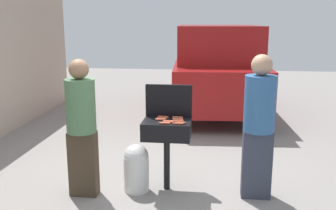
{
  "coord_description": "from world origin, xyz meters",
  "views": [
    {
      "loc": [
        0.77,
        -4.72,
        2.14
      ],
      "look_at": [
        0.18,
        0.33,
        1.0
      ],
      "focal_mm": 40.7,
      "sensor_mm": 36.0,
      "label": 1
    }
  ],
  "objects_px": {
    "hot_dog_0": "(162,118)",
    "person_right": "(259,122)",
    "hot_dog_3": "(163,117)",
    "propane_tank": "(136,167)",
    "hot_dog_10": "(178,118)",
    "hot_dog_9": "(180,123)",
    "person_left": "(81,123)",
    "hot_dog_1": "(168,122)",
    "hot_dog_6": "(168,121)",
    "hot_dog_5": "(165,123)",
    "parked_minivan": "(217,69)",
    "hot_dog_7": "(178,124)",
    "hot_dog_8": "(160,119)",
    "hot_dog_2": "(178,121)",
    "hot_dog_4": "(178,120)",
    "bbq_grill": "(167,132)"
  },
  "relations": [
    {
      "from": "hot_dog_0",
      "to": "person_right",
      "type": "height_order",
      "value": "person_right"
    },
    {
      "from": "hot_dog_3",
      "to": "propane_tank",
      "type": "height_order",
      "value": "hot_dog_3"
    },
    {
      "from": "propane_tank",
      "to": "hot_dog_10",
      "type": "bearing_deg",
      "value": 24.54
    },
    {
      "from": "hot_dog_9",
      "to": "person_left",
      "type": "distance_m",
      "value": 1.19
    },
    {
      "from": "hot_dog_3",
      "to": "person_right",
      "type": "xyz_separation_m",
      "value": [
        1.17,
        -0.23,
        0.03
      ]
    },
    {
      "from": "hot_dog_1",
      "to": "hot_dog_6",
      "type": "height_order",
      "value": "same"
    },
    {
      "from": "hot_dog_5",
      "to": "hot_dog_0",
      "type": "bearing_deg",
      "value": 104.82
    },
    {
      "from": "hot_dog_5",
      "to": "hot_dog_10",
      "type": "distance_m",
      "value": 0.32
    },
    {
      "from": "hot_dog_3",
      "to": "person_left",
      "type": "relative_size",
      "value": 0.08
    },
    {
      "from": "hot_dog_5",
      "to": "parked_minivan",
      "type": "relative_size",
      "value": 0.03
    },
    {
      "from": "person_left",
      "to": "parked_minivan",
      "type": "distance_m",
      "value": 4.99
    },
    {
      "from": "hot_dog_7",
      "to": "propane_tank",
      "type": "distance_m",
      "value": 0.81
    },
    {
      "from": "hot_dog_5",
      "to": "hot_dog_9",
      "type": "xyz_separation_m",
      "value": [
        0.19,
        0.04,
        0.0
      ]
    },
    {
      "from": "hot_dog_7",
      "to": "hot_dog_8",
      "type": "bearing_deg",
      "value": 144.25
    },
    {
      "from": "hot_dog_2",
      "to": "hot_dog_7",
      "type": "height_order",
      "value": "same"
    },
    {
      "from": "hot_dog_2",
      "to": "hot_dog_4",
      "type": "distance_m",
      "value": 0.08
    },
    {
      "from": "hot_dog_7",
      "to": "hot_dog_9",
      "type": "bearing_deg",
      "value": 60.27
    },
    {
      "from": "hot_dog_5",
      "to": "hot_dog_8",
      "type": "xyz_separation_m",
      "value": [
        -0.07,
        0.17,
        0.0
      ]
    },
    {
      "from": "bbq_grill",
      "to": "hot_dog_5",
      "type": "distance_m",
      "value": 0.22
    },
    {
      "from": "hot_dog_7",
      "to": "person_left",
      "type": "height_order",
      "value": "person_left"
    },
    {
      "from": "hot_dog_1",
      "to": "parked_minivan",
      "type": "xyz_separation_m",
      "value": [
        0.62,
        4.54,
        0.1
      ]
    },
    {
      "from": "hot_dog_4",
      "to": "propane_tank",
      "type": "distance_m",
      "value": 0.8
    },
    {
      "from": "hot_dog_9",
      "to": "hot_dog_10",
      "type": "distance_m",
      "value": 0.26
    },
    {
      "from": "hot_dog_0",
      "to": "hot_dog_10",
      "type": "distance_m",
      "value": 0.2
    },
    {
      "from": "hot_dog_4",
      "to": "propane_tank",
      "type": "xyz_separation_m",
      "value": [
        -0.51,
        -0.12,
        -0.6
      ]
    },
    {
      "from": "hot_dog_10",
      "to": "person_left",
      "type": "height_order",
      "value": "person_left"
    },
    {
      "from": "hot_dog_9",
      "to": "propane_tank",
      "type": "relative_size",
      "value": 0.21
    },
    {
      "from": "hot_dog_3",
      "to": "hot_dog_5",
      "type": "bearing_deg",
      "value": -79.78
    },
    {
      "from": "hot_dog_1",
      "to": "hot_dog_8",
      "type": "height_order",
      "value": "same"
    },
    {
      "from": "hot_dog_3",
      "to": "person_right",
      "type": "bearing_deg",
      "value": -11.19
    },
    {
      "from": "bbq_grill",
      "to": "person_right",
      "type": "relative_size",
      "value": 0.52
    },
    {
      "from": "hot_dog_3",
      "to": "hot_dog_8",
      "type": "xyz_separation_m",
      "value": [
        -0.02,
        -0.13,
        0.0
      ]
    },
    {
      "from": "hot_dog_3",
      "to": "hot_dog_5",
      "type": "distance_m",
      "value": 0.31
    },
    {
      "from": "hot_dog_9",
      "to": "hot_dog_2",
      "type": "bearing_deg",
      "value": 116.55
    },
    {
      "from": "parked_minivan",
      "to": "hot_dog_9",
      "type": "bearing_deg",
      "value": 80.85
    },
    {
      "from": "hot_dog_0",
      "to": "hot_dog_7",
      "type": "height_order",
      "value": "same"
    },
    {
      "from": "person_left",
      "to": "hot_dog_10",
      "type": "bearing_deg",
      "value": 21.47
    },
    {
      "from": "hot_dog_9",
      "to": "parked_minivan",
      "type": "height_order",
      "value": "parked_minivan"
    },
    {
      "from": "hot_dog_0",
      "to": "hot_dog_8",
      "type": "relative_size",
      "value": 1.0
    },
    {
      "from": "hot_dog_2",
      "to": "person_right",
      "type": "distance_m",
      "value": 0.97
    },
    {
      "from": "hot_dog_4",
      "to": "parked_minivan",
      "type": "distance_m",
      "value": 4.43
    },
    {
      "from": "propane_tank",
      "to": "bbq_grill",
      "type": "bearing_deg",
      "value": 14.71
    },
    {
      "from": "hot_dog_5",
      "to": "hot_dog_7",
      "type": "distance_m",
      "value": 0.16
    },
    {
      "from": "hot_dog_10",
      "to": "hot_dog_0",
      "type": "bearing_deg",
      "value": -166.13
    },
    {
      "from": "hot_dog_4",
      "to": "hot_dog_7",
      "type": "relative_size",
      "value": 1.0
    },
    {
      "from": "hot_dog_0",
      "to": "hot_dog_8",
      "type": "height_order",
      "value": "same"
    },
    {
      "from": "hot_dog_2",
      "to": "hot_dog_0",
      "type": "bearing_deg",
      "value": 147.45
    },
    {
      "from": "person_right",
      "to": "hot_dog_1",
      "type": "bearing_deg",
      "value": -6.99
    },
    {
      "from": "hot_dog_1",
      "to": "hot_dog_7",
      "type": "xyz_separation_m",
      "value": [
        0.12,
        -0.05,
        0.0
      ]
    },
    {
      "from": "hot_dog_4",
      "to": "hot_dog_6",
      "type": "bearing_deg",
      "value": -140.78
    }
  ]
}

